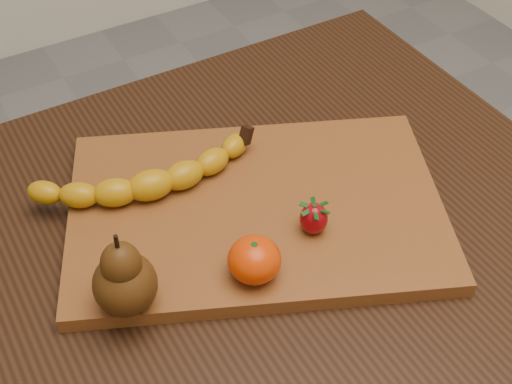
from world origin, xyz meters
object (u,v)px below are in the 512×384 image
pear (123,272)px  table (198,302)px  mandarin (254,260)px  cutting_board (256,210)px

pear → table: bearing=26.5°
mandarin → pear: bearing=166.9°
cutting_board → pear: size_ratio=4.29×
cutting_board → table: bearing=-148.0°
mandarin → cutting_board: bearing=59.1°
cutting_board → mandarin: 0.12m
table → cutting_board: 0.14m
cutting_board → mandarin: size_ratio=7.68×
pear → mandarin: size_ratio=1.79×
table → cutting_board: cutting_board is taller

